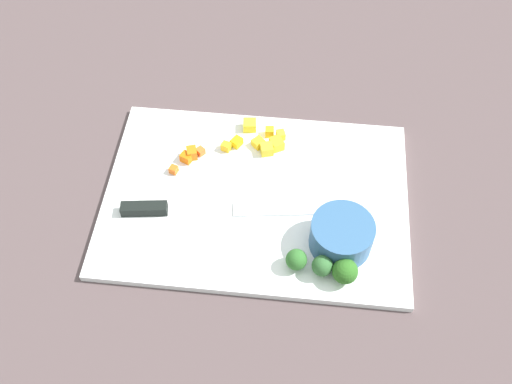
{
  "coord_description": "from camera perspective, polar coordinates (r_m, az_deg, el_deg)",
  "views": [
    {
      "loc": [
        -0.05,
        0.52,
        0.76
      ],
      "look_at": [
        0.0,
        0.0,
        0.02
      ],
      "focal_mm": 41.2,
      "sensor_mm": 36.0,
      "label": 1
    }
  ],
  "objects": [
    {
      "name": "broccoli_floret_1",
      "position": [
        0.83,
        6.45,
        -7.15
      ],
      "size": [
        0.03,
        0.03,
        0.03
      ],
      "color": "#89AF63",
      "rests_on": "cutting_board"
    },
    {
      "name": "cutting_board",
      "position": [
        0.92,
        -0.0,
        -0.58
      ],
      "size": [
        0.47,
        0.33,
        0.01
      ],
      "primitive_type": "cube",
      "color": "white",
      "rests_on": "ground_plane"
    },
    {
      "name": "chef_knife",
      "position": [
        0.89,
        -4.82,
        -1.61
      ],
      "size": [
        0.37,
        0.07,
        0.02
      ],
      "rotation": [
        0.0,
        0.0,
        3.27
      ],
      "color": "silver",
      "rests_on": "cutting_board"
    },
    {
      "name": "pepper_dice_2",
      "position": [
        0.96,
        1.05,
        4.18
      ],
      "size": [
        0.02,
        0.02,
        0.02
      ],
      "primitive_type": "cube",
      "rotation": [
        0.0,
        0.0,
        0.29
      ],
      "color": "yellow",
      "rests_on": "cutting_board"
    },
    {
      "name": "pepper_dice_1",
      "position": [
        0.98,
        2.42,
        5.55
      ],
      "size": [
        0.02,
        0.02,
        0.01
      ],
      "primitive_type": "cube",
      "rotation": [
        0.0,
        0.0,
        1.89
      ],
      "color": "yellow",
      "rests_on": "cutting_board"
    },
    {
      "name": "carrot_dice_0",
      "position": [
        0.96,
        -6.24,
        3.78
      ],
      "size": [
        0.02,
        0.02,
        0.02
      ],
      "primitive_type": "cube",
      "rotation": [
        0.0,
        0.0,
        1.88
      ],
      "color": "orange",
      "rests_on": "cutting_board"
    },
    {
      "name": "ground_plane",
      "position": [
        0.92,
        -0.0,
        -0.79
      ],
      "size": [
        4.0,
        4.0,
        0.0
      ],
      "primitive_type": "plane",
      "color": "#524344"
    },
    {
      "name": "carrot_dice_3",
      "position": [
        0.94,
        -8.0,
        2.17
      ],
      "size": [
        0.01,
        0.02,
        0.01
      ],
      "primitive_type": "cube",
      "rotation": [
        0.0,
        0.0,
        1.26
      ],
      "color": "orange",
      "rests_on": "cutting_board"
    },
    {
      "name": "carrot_dice_2",
      "position": [
        0.95,
        -6.77,
        3.34
      ],
      "size": [
        0.02,
        0.02,
        0.02
      ],
      "primitive_type": "cube",
      "rotation": [
        0.0,
        0.0,
        1.15
      ],
      "color": "orange",
      "rests_on": "cutting_board"
    },
    {
      "name": "pepper_dice_4",
      "position": [
        0.97,
        0.22,
        4.79
      ],
      "size": [
        0.02,
        0.02,
        0.01
      ],
      "primitive_type": "cube",
      "rotation": [
        0.0,
        0.0,
        0.79
      ],
      "color": "yellow",
      "rests_on": "cutting_board"
    },
    {
      "name": "broccoli_floret_0",
      "position": [
        0.83,
        3.93,
        -6.58
      ],
      "size": [
        0.03,
        0.03,
        0.03
      ],
      "color": "#85BE6B",
      "rests_on": "cutting_board"
    },
    {
      "name": "pepper_dice_6",
      "position": [
        0.96,
        -2.92,
        4.42
      ],
      "size": [
        0.02,
        0.02,
        0.01
      ],
      "primitive_type": "cube",
      "rotation": [
        0.0,
        0.0,
        1.22
      ],
      "color": "yellow",
      "rests_on": "cutting_board"
    },
    {
      "name": "pepper_dice_3",
      "position": [
        0.99,
        -0.62,
        6.51
      ],
      "size": [
        0.02,
        0.02,
        0.02
      ],
      "primitive_type": "cube",
      "rotation": [
        0.0,
        0.0,
        1.68
      ],
      "color": "yellow",
      "rests_on": "cutting_board"
    },
    {
      "name": "pepper_dice_7",
      "position": [
        0.97,
        -1.88,
        4.86
      ],
      "size": [
        0.02,
        0.02,
        0.01
      ],
      "primitive_type": "cube",
      "rotation": [
        0.0,
        0.0,
        1.02
      ],
      "color": "yellow",
      "rests_on": "cutting_board"
    },
    {
      "name": "broccoli_floret_2",
      "position": [
        0.83,
        8.64,
        -7.63
      ],
      "size": [
        0.04,
        0.04,
        0.04
      ],
      "color": "#8FBB59",
      "rests_on": "cutting_board"
    },
    {
      "name": "carrot_dice_1",
      "position": [
        0.96,
        -5.42,
        3.96
      ],
      "size": [
        0.02,
        0.02,
        0.01
      ],
      "primitive_type": "cube",
      "rotation": [
        0.0,
        0.0,
        2.44
      ],
      "color": "orange",
      "rests_on": "cutting_board"
    },
    {
      "name": "pepper_dice_0",
      "position": [
        0.98,
        1.33,
        5.87
      ],
      "size": [
        0.02,
        0.01,
        0.01
      ],
      "primitive_type": "cube",
      "rotation": [
        0.0,
        0.0,
        1.66
      ],
      "color": "yellow",
      "rests_on": "cutting_board"
    },
    {
      "name": "prep_bowl",
      "position": [
        0.85,
        8.31,
        -4.17
      ],
      "size": [
        0.09,
        0.09,
        0.05
      ],
      "primitive_type": "cylinder",
      "color": "#325C8A",
      "rests_on": "cutting_board"
    },
    {
      "name": "pepper_dice_5",
      "position": [
        0.96,
        2.03,
        4.7
      ],
      "size": [
        0.03,
        0.03,
        0.02
      ],
      "primitive_type": "cube",
      "rotation": [
        0.0,
        0.0,
        2.07
      ],
      "color": "yellow",
      "rests_on": "cutting_board"
    }
  ]
}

